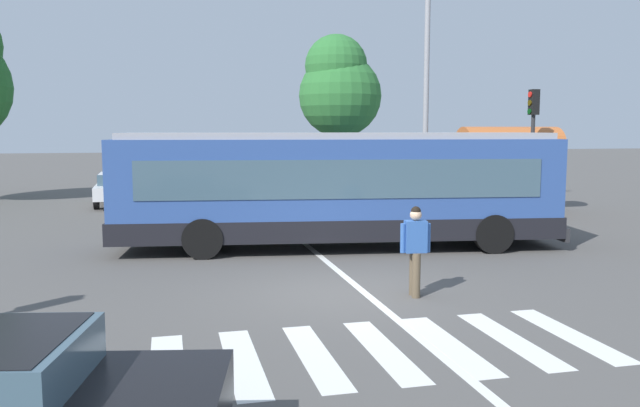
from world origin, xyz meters
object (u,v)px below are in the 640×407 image
at_px(parked_car_red, 185,185).
at_px(background_tree_right, 339,87).
at_px(parked_car_white, 119,187).
at_px(parked_car_blue, 365,182).
at_px(parked_car_champagne, 245,184).
at_px(city_transit_bus, 337,188).
at_px(twin_arm_street_lamp, 427,57).
at_px(traffic_light_far_corner, 533,132).
at_px(parked_car_silver, 423,181).
at_px(pedestrian_crossing_street, 415,246).
at_px(parked_car_black, 310,183).
at_px(bus_stop_shelter, 509,149).

bearing_deg(parked_car_red, background_tree_right, 21.03).
relative_size(parked_car_white, parked_car_blue, 1.00).
bearing_deg(parked_car_blue, parked_car_champagne, 177.36).
xyz_separation_m(city_transit_bus, background_tree_right, (3.99, 14.58, 3.63)).
bearing_deg(city_transit_bus, twin_arm_street_lamp, 50.29).
bearing_deg(traffic_light_far_corner, city_transit_bus, -152.66).
xyz_separation_m(parked_car_silver, traffic_light_far_corner, (1.28, -6.94, 2.31)).
relative_size(pedestrian_crossing_street, parked_car_black, 0.38).
xyz_separation_m(pedestrian_crossing_street, parked_car_blue, (4.25, 16.69, -0.20)).
relative_size(parked_car_white, parked_car_red, 1.00).
xyz_separation_m(parked_car_red, parked_car_champagne, (2.59, 0.07, 0.00)).
bearing_deg(parked_car_white, background_tree_right, 16.35).
xyz_separation_m(parked_car_blue, parked_car_silver, (2.79, -0.17, 0.00)).
bearing_deg(parked_car_black, background_tree_right, 55.15).
distance_m(bus_stop_shelter, background_tree_right, 10.24).
relative_size(city_transit_bus, twin_arm_street_lamp, 1.28).
distance_m(parked_car_red, parked_car_silver, 10.80).
distance_m(traffic_light_far_corner, bus_stop_shelter, 1.53).
bearing_deg(traffic_light_far_corner, parked_car_black, 133.17).
distance_m(parked_car_champagne, parked_car_silver, 8.21).
distance_m(parked_car_black, traffic_light_far_corner, 9.97).
bearing_deg(traffic_light_far_corner, twin_arm_street_lamp, 153.87).
height_order(parked_car_champagne, bus_stop_shelter, bus_stop_shelter).
bearing_deg(background_tree_right, parked_car_blue, -82.91).
bearing_deg(parked_car_white, pedestrian_crossing_street, -68.93).
xyz_separation_m(parked_car_white, bus_stop_shelter, (14.66, -5.82, 1.65)).
height_order(parked_car_red, parked_car_silver, same).
xyz_separation_m(parked_car_red, traffic_light_far_corner, (12.07, -7.29, 2.31)).
distance_m(pedestrian_crossing_street, parked_car_blue, 17.23).
xyz_separation_m(parked_car_champagne, bus_stop_shelter, (9.37, -5.98, 1.65)).
relative_size(city_transit_bus, parked_car_silver, 2.63).
relative_size(traffic_light_far_corner, twin_arm_street_lamp, 0.49).
bearing_deg(city_transit_bus, pedestrian_crossing_street, -88.59).
relative_size(parked_car_white, twin_arm_street_lamp, 0.49).
xyz_separation_m(pedestrian_crossing_street, bus_stop_shelter, (8.20, 10.96, 1.45)).
height_order(pedestrian_crossing_street, twin_arm_street_lamp, twin_arm_street_lamp).
distance_m(city_transit_bus, traffic_light_far_corner, 9.61).
xyz_separation_m(twin_arm_street_lamp, background_tree_right, (-1.03, 8.54, -0.56)).
height_order(parked_car_red, background_tree_right, background_tree_right).
height_order(city_transit_bus, parked_car_blue, city_transit_bus).
bearing_deg(pedestrian_crossing_street, parked_car_black, 84.28).
xyz_separation_m(city_transit_bus, pedestrian_crossing_street, (0.13, -5.22, -0.62)).
bearing_deg(parked_car_blue, twin_arm_street_lamp, -83.24).
height_order(parked_car_blue, bus_stop_shelter, bus_stop_shelter).
relative_size(pedestrian_crossing_street, background_tree_right, 0.22).
xyz_separation_m(parked_car_blue, background_tree_right, (-0.39, 3.11, 4.45)).
bearing_deg(parked_car_black, city_transit_bus, -98.93).
relative_size(parked_car_champagne, bus_stop_shelter, 1.17).
relative_size(parked_car_blue, parked_car_silver, 1.00).
distance_m(pedestrian_crossing_street, parked_car_red, 17.29).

